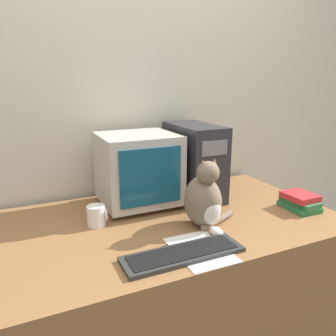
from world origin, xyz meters
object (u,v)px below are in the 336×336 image
(book_stack, at_px, (300,202))
(mug, at_px, (97,216))
(keyboard, at_px, (183,254))
(crt_monitor, at_px, (138,169))
(cat, at_px, (204,199))
(pen, at_px, (155,251))
(computer_tower, at_px, (194,161))

(book_stack, xyz_separation_m, mug, (-1.04, 0.25, 0.01))
(book_stack, bearing_deg, keyboard, -167.53)
(crt_monitor, distance_m, keyboard, 0.63)
(crt_monitor, xyz_separation_m, cat, (0.18, -0.39, -0.07))
(crt_monitor, relative_size, pen, 2.79)
(keyboard, height_order, pen, keyboard)
(pen, bearing_deg, keyboard, -40.17)
(mug, bearing_deg, keyboard, -60.30)
(computer_tower, xyz_separation_m, pen, (-0.47, -0.52, -0.21))
(crt_monitor, bearing_deg, cat, -64.85)
(computer_tower, relative_size, pen, 2.99)
(cat, bearing_deg, book_stack, -5.03)
(cat, bearing_deg, keyboard, -138.52)
(computer_tower, xyz_separation_m, book_stack, (0.42, -0.42, -0.17))
(computer_tower, bearing_deg, crt_monitor, 179.26)
(computer_tower, height_order, cat, computer_tower)
(keyboard, distance_m, pen, 0.12)
(computer_tower, bearing_deg, keyboard, -122.28)
(book_stack, xyz_separation_m, pen, (-0.89, -0.10, -0.04))
(pen, bearing_deg, computer_tower, 48.06)
(keyboard, xyz_separation_m, mug, (-0.24, 0.43, 0.04))
(computer_tower, distance_m, mug, 0.66)
(mug, bearing_deg, book_stack, -13.53)
(crt_monitor, bearing_deg, computer_tower, -0.74)
(pen, xyz_separation_m, mug, (-0.15, 0.35, 0.05))
(computer_tower, bearing_deg, book_stack, -44.81)
(crt_monitor, relative_size, keyboard, 0.82)
(pen, distance_m, mug, 0.38)
(crt_monitor, relative_size, mug, 4.02)
(crt_monitor, bearing_deg, pen, -103.18)
(computer_tower, distance_m, pen, 0.73)
(cat, height_order, mug, cat)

